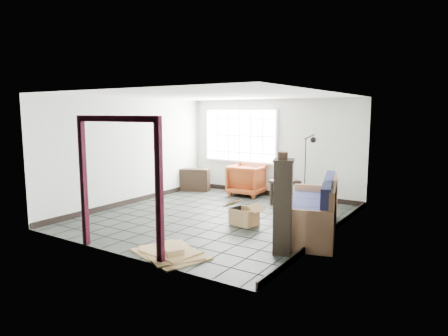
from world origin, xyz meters
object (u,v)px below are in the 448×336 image
Objects in this scene: futon_sofa at (315,214)px; tall_shelf at (283,206)px; armchair at (247,178)px; side_table at (285,185)px.

tall_shelf reaches higher than futon_sofa.
armchair is (-2.80, 2.38, 0.08)m from futon_sofa.
tall_shelf reaches higher than side_table.
side_table is at bearing 152.39° from armchair.
futon_sofa reaches higher than side_table.
side_table is 0.48× the size of tall_shelf.
futon_sofa is 3.44× the size of side_table.
armchair is 4.57m from tall_shelf.
armchair is at bearing 106.05° from tall_shelf.
side_table is at bearing 112.75° from futon_sofa.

